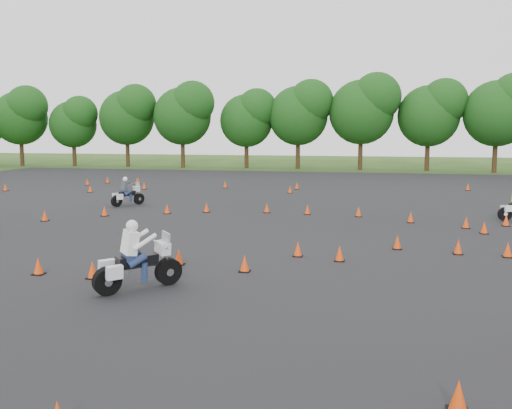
# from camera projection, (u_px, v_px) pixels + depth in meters

# --- Properties ---
(ground) EXTENTS (140.00, 140.00, 0.00)m
(ground) POSITION_uv_depth(u_px,v_px,m) (229.00, 261.00, 17.20)
(ground) COLOR #2D5119
(ground) RESTS_ON ground
(asphalt_pad) EXTENTS (62.00, 62.00, 0.00)m
(asphalt_pad) POSITION_uv_depth(u_px,v_px,m) (266.00, 227.00, 23.02)
(asphalt_pad) COLOR black
(asphalt_pad) RESTS_ON ground
(treeline) EXTENTS (86.73, 32.19, 9.76)m
(treeline) POSITION_uv_depth(u_px,v_px,m) (352.00, 123.00, 49.77)
(treeline) COLOR #164212
(treeline) RESTS_ON ground
(traffic_cones) EXTENTS (36.23, 32.90, 0.45)m
(traffic_cones) POSITION_uv_depth(u_px,v_px,m) (262.00, 224.00, 22.55)
(traffic_cones) COLOR #E73E09
(traffic_cones) RESTS_ON asphalt_pad
(rider_grey) EXTENTS (1.54, 1.98, 1.51)m
(rider_grey) POSITION_uv_depth(u_px,v_px,m) (127.00, 191.00, 29.59)
(rider_grey) COLOR #3A3D41
(rider_grey) RESTS_ON ground
(rider_white) EXTENTS (2.07, 2.19, 1.79)m
(rider_white) POSITION_uv_depth(u_px,v_px,m) (138.00, 254.00, 13.96)
(rider_white) COLOR white
(rider_white) RESTS_ON ground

